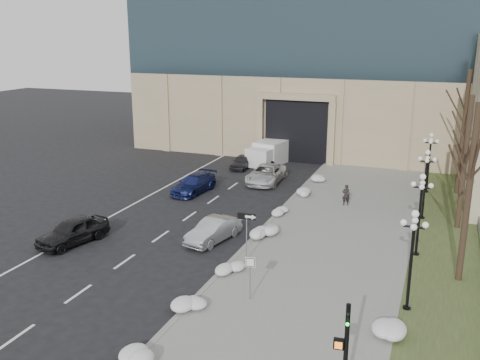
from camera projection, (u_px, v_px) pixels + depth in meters
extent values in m
plane|color=black|center=(181.00, 343.00, 21.52)|extent=(160.00, 160.00, 0.00)
cube|color=gray|center=(336.00, 235.00, 32.89)|extent=(9.00, 40.00, 0.12)
cube|color=gray|center=(266.00, 225.00, 34.44)|extent=(0.30, 40.00, 0.14)
cube|color=#364221|center=(448.00, 250.00, 30.64)|extent=(4.00, 40.00, 0.10)
cube|color=tan|center=(338.00, 108.00, 58.93)|extent=(40.00, 20.00, 8.00)
cube|color=black|center=(299.00, 129.00, 51.79)|extent=(6.00, 2.50, 6.00)
cube|color=tan|center=(296.00, 97.00, 49.65)|extent=(7.50, 0.60, 0.60)
cube|color=tan|center=(260.00, 130.00, 51.74)|extent=(0.60, 0.60, 6.00)
cube|color=tan|center=(332.00, 134.00, 49.32)|extent=(0.60, 0.60, 6.00)
imported|color=black|center=(73.00, 231.00, 31.53)|extent=(2.89, 4.83, 1.54)
imported|color=#9EA1A5|center=(213.00, 230.00, 31.85)|extent=(2.33, 4.37, 1.37)
imported|color=navy|center=(194.00, 184.00, 41.61)|extent=(2.42, 4.92, 1.38)
imported|color=white|center=(266.00, 174.00, 44.35)|extent=(2.62, 5.40, 1.48)
imported|color=#2C2C31|center=(242.00, 162.00, 49.09)|extent=(1.62, 3.69, 1.24)
imported|color=black|center=(346.00, 195.00, 38.14)|extent=(0.65, 0.54, 1.53)
cube|color=silver|center=(276.00, 150.00, 51.76)|extent=(3.30, 5.73, 2.16)
cube|color=silver|center=(260.00, 158.00, 49.13)|extent=(2.54, 2.10, 1.72)
cylinder|color=black|center=(251.00, 162.00, 50.00)|extent=(0.40, 0.79, 0.75)
cylinder|color=black|center=(271.00, 165.00, 48.92)|extent=(0.40, 0.79, 0.75)
cylinder|color=black|center=(274.00, 153.00, 53.81)|extent=(0.40, 0.79, 0.75)
cylinder|color=black|center=(293.00, 155.00, 52.73)|extent=(0.40, 0.79, 0.75)
cylinder|color=slate|center=(247.00, 239.00, 28.73)|extent=(0.06, 0.06, 2.75)
cube|color=black|center=(247.00, 216.00, 28.39)|extent=(1.00, 0.12, 0.34)
cube|color=white|center=(249.00, 217.00, 28.32)|extent=(0.47, 0.05, 0.13)
cone|color=white|center=(254.00, 217.00, 28.24)|extent=(0.25, 0.29, 0.27)
cylinder|color=slate|center=(250.00, 280.00, 24.58)|extent=(0.06, 0.06, 2.17)
cube|color=white|center=(250.00, 262.00, 24.34)|extent=(0.47, 0.12, 0.47)
cube|color=black|center=(250.00, 262.00, 24.32)|extent=(0.41, 0.08, 0.42)
cube|color=white|center=(250.00, 262.00, 24.31)|extent=(0.35, 0.07, 0.36)
cylinder|color=black|center=(345.00, 358.00, 17.25)|extent=(0.15, 0.15, 3.86)
imported|color=black|center=(348.00, 323.00, 16.92)|extent=(0.24, 0.88, 0.17)
sphere|color=#19E533|center=(347.00, 324.00, 16.77)|extent=(0.12, 0.12, 0.12)
cube|color=black|center=(339.00, 344.00, 17.18)|extent=(0.36, 0.23, 0.34)
cube|color=orange|center=(338.00, 346.00, 17.08)|extent=(0.24, 0.05, 0.24)
ellipsoid|color=silver|center=(189.00, 304.00, 23.99)|extent=(1.10, 1.60, 0.36)
ellipsoid|color=silver|center=(229.00, 268.00, 27.70)|extent=(1.10, 1.60, 0.36)
ellipsoid|color=silver|center=(264.00, 234.00, 32.32)|extent=(1.10, 1.60, 0.36)
ellipsoid|color=silver|center=(283.00, 211.00, 36.45)|extent=(1.10, 1.60, 0.36)
ellipsoid|color=silver|center=(302.00, 194.00, 40.36)|extent=(1.10, 1.60, 0.36)
ellipsoid|color=silver|center=(316.00, 181.00, 44.00)|extent=(1.10, 1.60, 0.36)
ellipsoid|color=silver|center=(387.00, 331.00, 21.81)|extent=(1.10, 1.60, 0.36)
cylinder|color=black|center=(407.00, 308.00, 24.02)|extent=(0.36, 0.36, 0.20)
cylinder|color=black|center=(410.00, 270.00, 23.51)|extent=(0.14, 0.14, 4.00)
cylinder|color=black|center=(414.00, 227.00, 22.98)|extent=(0.10, 0.90, 0.10)
cylinder|color=black|center=(414.00, 227.00, 22.98)|extent=(0.90, 0.10, 0.10)
sphere|color=silver|center=(415.00, 214.00, 22.82)|extent=(0.32, 0.32, 0.32)
sphere|color=silver|center=(425.00, 225.00, 22.78)|extent=(0.28, 0.28, 0.28)
sphere|color=silver|center=(404.00, 222.00, 23.09)|extent=(0.28, 0.28, 0.28)
sphere|color=silver|center=(415.00, 220.00, 23.34)|extent=(0.28, 0.28, 0.28)
sphere|color=silver|center=(414.00, 227.00, 22.53)|extent=(0.28, 0.28, 0.28)
cylinder|color=black|center=(416.00, 254.00, 29.87)|extent=(0.36, 0.36, 0.20)
cylinder|color=black|center=(419.00, 222.00, 29.36)|extent=(0.14, 0.14, 4.00)
cylinder|color=black|center=(422.00, 188.00, 28.83)|extent=(0.10, 0.90, 0.10)
cylinder|color=black|center=(422.00, 188.00, 28.83)|extent=(0.90, 0.10, 0.10)
sphere|color=silver|center=(423.00, 177.00, 28.67)|extent=(0.32, 0.32, 0.32)
sphere|color=silver|center=(431.00, 186.00, 28.63)|extent=(0.28, 0.28, 0.28)
sphere|color=silver|center=(414.00, 184.00, 28.94)|extent=(0.28, 0.28, 0.28)
sphere|color=silver|center=(423.00, 183.00, 29.19)|extent=(0.28, 0.28, 0.28)
sphere|color=silver|center=(422.00, 187.00, 28.38)|extent=(0.28, 0.28, 0.28)
cylinder|color=black|center=(422.00, 218.00, 35.71)|extent=(0.36, 0.36, 0.20)
cylinder|color=black|center=(424.00, 191.00, 35.21)|extent=(0.14, 0.14, 4.00)
cylinder|color=black|center=(427.00, 161.00, 34.67)|extent=(0.10, 0.90, 0.10)
cylinder|color=black|center=(427.00, 161.00, 34.67)|extent=(0.90, 0.10, 0.10)
sphere|color=silver|center=(428.00, 152.00, 34.51)|extent=(0.32, 0.32, 0.32)
sphere|color=silver|center=(435.00, 160.00, 34.48)|extent=(0.28, 0.28, 0.28)
sphere|color=silver|center=(420.00, 159.00, 34.79)|extent=(0.28, 0.28, 0.28)
sphere|color=silver|center=(428.00, 158.00, 35.04)|extent=(0.28, 0.28, 0.28)
sphere|color=silver|center=(427.00, 161.00, 34.23)|extent=(0.28, 0.28, 0.28)
cylinder|color=black|center=(426.00, 192.00, 41.56)|extent=(0.36, 0.36, 0.20)
cylinder|color=black|center=(428.00, 168.00, 41.05)|extent=(0.14, 0.14, 4.00)
cylinder|color=black|center=(431.00, 143.00, 40.52)|extent=(0.10, 0.90, 0.10)
cylinder|color=black|center=(431.00, 143.00, 40.52)|extent=(0.90, 0.10, 0.10)
sphere|color=silver|center=(432.00, 135.00, 40.36)|extent=(0.32, 0.32, 0.32)
sphere|color=silver|center=(437.00, 141.00, 40.32)|extent=(0.28, 0.28, 0.28)
sphere|color=silver|center=(425.00, 140.00, 40.64)|extent=(0.28, 0.28, 0.28)
sphere|color=silver|center=(431.00, 140.00, 40.89)|extent=(0.28, 0.28, 0.28)
sphere|color=silver|center=(431.00, 142.00, 40.08)|extent=(0.28, 0.28, 0.28)
cylinder|color=black|center=(468.00, 196.00, 25.68)|extent=(0.32, 0.32, 9.00)
cylinder|color=black|center=(464.00, 164.00, 32.95)|extent=(0.32, 0.32, 8.50)
cylinder|color=black|center=(463.00, 134.00, 40.01)|extent=(0.32, 0.32, 9.50)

